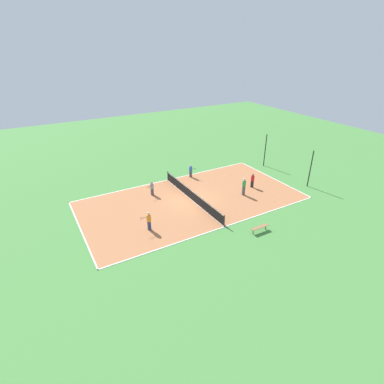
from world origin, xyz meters
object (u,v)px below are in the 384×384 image
object	(u,v)px
bench	(260,228)
player_near_blue	(191,170)
player_baseline_gray	(152,188)
tennis_ball_left_sideline	(230,175)
tennis_net	(192,195)
player_coach_red	(253,180)
fence_post_back_right	(310,169)
player_center_orange	(149,220)
player_far_green	(244,185)
fence_post_back_left	(265,150)
tennis_ball_near_net	(274,202)

from	to	relation	value
bench	player_near_blue	xyz separation A→B (m)	(-12.52, 0.59, 0.48)
player_baseline_gray	tennis_ball_left_sideline	xyz separation A→B (m)	(-0.01, 9.91, -0.80)
tennis_net	player_coach_red	world-z (taller)	player_coach_red
tennis_net	player_near_blue	world-z (taller)	player_near_blue
tennis_net	player_near_blue	bearing A→B (deg)	151.50
player_near_blue	tennis_ball_left_sideline	size ratio (longest dim) A/B	22.07
fence_post_back_right	tennis_net	bearing A→B (deg)	-105.59
player_coach_red	player_center_orange	bearing A→B (deg)	-89.86
fence_post_back_right	player_far_green	bearing A→B (deg)	-103.85
player_coach_red	fence_post_back_right	size ratio (longest dim) A/B	0.39
player_coach_red	player_baseline_gray	bearing A→B (deg)	-119.26
bench	fence_post_back_left	xyz separation A→B (m)	(-11.05, 10.40, 1.63)
player_near_blue	bench	bearing A→B (deg)	-30.94
player_far_green	tennis_ball_near_net	world-z (taller)	player_far_green
tennis_net	tennis_ball_left_sideline	world-z (taller)	tennis_net
player_baseline_gray	player_near_blue	world-z (taller)	player_near_blue
player_near_blue	tennis_ball_near_net	distance (m)	10.26
tennis_ball_near_net	fence_post_back_right	bearing A→B (deg)	99.14
player_far_green	player_near_blue	distance (m)	7.06
player_baseline_gray	fence_post_back_right	size ratio (longest dim) A/B	0.36
player_coach_red	fence_post_back_right	bearing A→B (deg)	53.90
bench	fence_post_back_left	size ratio (longest dim) A/B	0.41
player_center_orange	player_near_blue	distance (m)	11.42
tennis_ball_left_sideline	fence_post_back_right	distance (m)	8.78
player_baseline_gray	player_coach_red	bearing A→B (deg)	127.13
bench	player_baseline_gray	size ratio (longest dim) A/B	1.12
player_near_blue	player_far_green	bearing A→B (deg)	-8.16
player_coach_red	tennis_ball_near_net	distance (m)	3.80
tennis_ball_near_net	tennis_ball_left_sideline	size ratio (longest dim) A/B	1.00
tennis_net	player_baseline_gray	world-z (taller)	player_baseline_gray
player_baseline_gray	player_center_orange	bearing A→B (deg)	32.01
fence_post_back_left	player_far_green	bearing A→B (deg)	-55.07
tennis_ball_near_net	fence_post_back_right	size ratio (longest dim) A/B	0.02
bench	tennis_ball_left_sideline	world-z (taller)	bench
player_far_green	bench	bearing A→B (deg)	-113.53
fence_post_back_left	tennis_net	bearing A→B (deg)	-74.41
bench	tennis_ball_near_net	size ratio (longest dim) A/B	24.28
bench	player_near_blue	bearing A→B (deg)	87.31
player_near_blue	player_coach_red	size ratio (longest dim) A/B	0.96
player_far_green	player_center_orange	bearing A→B (deg)	-170.63
player_coach_red	tennis_ball_left_sideline	bearing A→B (deg)	173.08
tennis_net	tennis_ball_near_net	xyz separation A→B (m)	(4.41, 6.80, -0.50)
player_coach_red	fence_post_back_right	xyz separation A→B (m)	(2.78, 5.44, 1.11)
tennis_net	tennis_ball_left_sideline	size ratio (longest dim) A/B	162.11
player_far_green	tennis_ball_near_net	size ratio (longest dim) A/B	27.19
tennis_net	fence_post_back_left	size ratio (longest dim) A/B	2.73
tennis_net	player_baseline_gray	bearing A→B (deg)	-135.09
player_far_green	fence_post_back_left	xyz separation A→B (m)	(-5.16, 7.38, 0.93)
fence_post_back_left	fence_post_back_right	bearing A→B (deg)	0.00
fence_post_back_right	player_center_orange	bearing A→B (deg)	-92.26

